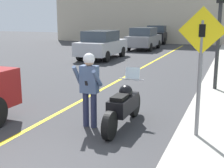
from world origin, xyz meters
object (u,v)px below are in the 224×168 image
at_px(crossing_sign, 201,60).
at_px(motorcycle, 124,106).
at_px(parked_car_silver, 102,45).
at_px(person_biker, 89,82).
at_px(parked_car_grey, 144,38).
at_px(parked_car_black, 158,34).
at_px(traffic_light, 220,13).

bearing_deg(crossing_sign, motorcycle, 169.01).
bearing_deg(crossing_sign, parked_car_silver, 121.83).
relative_size(person_biker, parked_car_grey, 0.41).
bearing_deg(parked_car_black, crossing_sign, -74.94).
bearing_deg(crossing_sign, person_biker, 179.46).
height_order(motorcycle, traffic_light, traffic_light).
height_order(person_biker, traffic_light, traffic_light).
distance_m(crossing_sign, parked_car_silver, 12.97).
bearing_deg(parked_car_silver, person_biker, -68.04).
distance_m(person_biker, parked_car_black, 23.38).
relative_size(parked_car_silver, parked_car_grey, 1.00).
distance_m(traffic_light, parked_car_grey, 14.05).
height_order(motorcycle, parked_car_black, parked_car_black).
bearing_deg(traffic_light, parked_car_grey, 115.49).
bearing_deg(person_biker, crossing_sign, -0.54).
bearing_deg(person_biker, traffic_light, 60.91).
xyz_separation_m(traffic_light, parked_car_silver, (-6.91, 6.51, -1.75)).
relative_size(traffic_light, parked_car_grey, 0.84).
xyz_separation_m(crossing_sign, parked_car_black, (-6.21, 23.09, -0.83)).
bearing_deg(parked_car_grey, motorcycle, -75.80).
height_order(person_biker, crossing_sign, crossing_sign).
bearing_deg(traffic_light, parked_car_black, 108.69).
relative_size(crossing_sign, parked_car_black, 0.61).
distance_m(person_biker, crossing_sign, 2.48).
distance_m(parked_car_silver, parked_car_grey, 6.14).
height_order(person_biker, parked_car_grey, person_biker).
relative_size(motorcycle, parked_car_silver, 0.55).
height_order(crossing_sign, parked_car_grey, crossing_sign).
bearing_deg(traffic_light, parked_car_silver, 136.69).
bearing_deg(parked_car_grey, traffic_light, -64.51).
xyz_separation_m(traffic_light, parked_car_black, (-6.30, 18.61, -1.75)).
bearing_deg(parked_car_black, parked_car_grey, -87.18).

